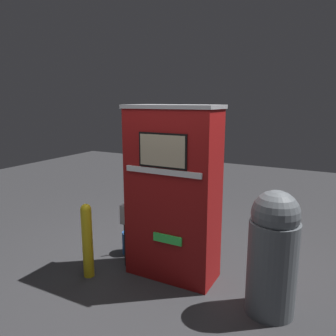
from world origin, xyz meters
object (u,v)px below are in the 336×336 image
object	(u,v)px
gas_pump	(173,193)
trash_bin	(273,252)
squeegee_bucket	(131,242)
safety_bollard	(87,239)

from	to	relation	value
gas_pump	trash_bin	world-z (taller)	gas_pump
trash_bin	squeegee_bucket	xyz separation A→B (m)	(-1.82, 0.39, -0.45)
trash_bin	gas_pump	bearing A→B (deg)	171.07
safety_bollard	trash_bin	world-z (taller)	trash_bin
safety_bollard	trash_bin	size ratio (longest dim) A/B	0.72
gas_pump	squeegee_bucket	distance (m)	1.10
gas_pump	trash_bin	distance (m)	1.18
gas_pump	trash_bin	xyz separation A→B (m)	(1.11, -0.17, -0.35)
gas_pump	squeegee_bucket	bearing A→B (deg)	162.81
trash_bin	squeegee_bucket	size ratio (longest dim) A/B	1.86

